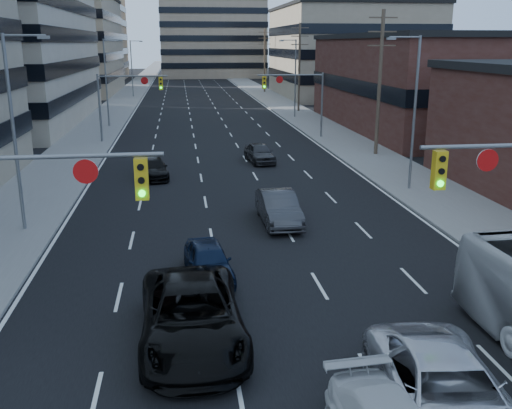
{
  "coord_description": "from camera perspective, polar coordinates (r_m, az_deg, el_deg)",
  "views": [
    {
      "loc": [
        -3.05,
        -6.79,
        8.58
      ],
      "look_at": [
        -0.08,
        15.48,
        2.2
      ],
      "focal_mm": 40.0,
      "sensor_mm": 36.0,
      "label": 1
    }
  ],
  "objects": [
    {
      "name": "streetlight_left_mid",
      "position": [
        62.32,
        -14.64,
        12.11
      ],
      "size": [
        2.03,
        0.22,
        9.0
      ],
      "color": "slate",
      "rests_on": "ground"
    },
    {
      "name": "utility_pole_distant",
      "position": [
        103.95,
        0.87,
        14.3
      ],
      "size": [
        2.2,
        0.28,
        11.0
      ],
      "color": "#4C3D2D",
      "rests_on": "ground"
    },
    {
      "name": "sedan_blue",
      "position": [
        21.64,
        -4.8,
        -5.63
      ],
      "size": [
        1.99,
        4.1,
        1.35
      ],
      "primitive_type": "imported",
      "rotation": [
        0.0,
        0.0,
        0.1
      ],
      "color": "black",
      "rests_on": "ground"
    },
    {
      "name": "black_pickup",
      "position": [
        17.09,
        -6.42,
        -10.98
      ],
      "size": [
        3.14,
        6.5,
        1.78
      ],
      "primitive_type": "imported",
      "rotation": [
        0.0,
        0.0,
        0.03
      ],
      "color": "black",
      "rests_on": "ground"
    },
    {
      "name": "storefront_right_mid",
      "position": [
        63.04,
        18.2,
        11.37
      ],
      "size": [
        20.0,
        30.0,
        9.0
      ],
      "primitive_type": "cube",
      "color": "#472119",
      "rests_on": "ground"
    },
    {
      "name": "sedan_grey_right",
      "position": [
        42.52,
        0.36,
        5.2
      ],
      "size": [
        2.19,
        4.4,
        1.44
      ],
      "primitive_type": "imported",
      "rotation": [
        0.0,
        0.0,
        0.12
      ],
      "color": "#2E2E30",
      "rests_on": "ground"
    },
    {
      "name": "signal_far_left",
      "position": [
        52.17,
        -12.9,
        10.76
      ],
      "size": [
        6.09,
        0.33,
        6.0
      ],
      "color": "slate",
      "rests_on": "ground"
    },
    {
      "name": "office_right_far",
      "position": [
        98.87,
        9.19,
        14.74
      ],
      "size": [
        22.0,
        28.0,
        14.0
      ],
      "primitive_type": "cube",
      "color": "gray",
      "rests_on": "ground"
    },
    {
      "name": "silver_suv",
      "position": [
        14.44,
        18.5,
        -17.51
      ],
      "size": [
        3.31,
        6.24,
        1.67
      ],
      "primitive_type": "imported",
      "rotation": [
        0.0,
        0.0,
        -0.09
      ],
      "color": "silver",
      "rests_on": "ground"
    },
    {
      "name": "streetlight_left_near",
      "position": [
        27.99,
        -22.83,
        7.38
      ],
      "size": [
        2.03,
        0.22,
        9.0
      ],
      "color": "slate",
      "rests_on": "ground"
    },
    {
      "name": "sidewalk_left",
      "position": [
        137.31,
        -11.36,
        12.0
      ],
      "size": [
        5.0,
        300.0,
        0.15
      ],
      "primitive_type": "cube",
      "color": "slate",
      "rests_on": "ground"
    },
    {
      "name": "streetlight_right_near",
      "position": [
        34.67,
        15.37,
        9.46
      ],
      "size": [
        2.03,
        0.22,
        9.0
      ],
      "color": "slate",
      "rests_on": "ground"
    },
    {
      "name": "signal_far_right",
      "position": [
        53.06,
        4.17,
        11.18
      ],
      "size": [
        6.09,
        0.33,
        6.0
      ],
      "color": "slate",
      "rests_on": "ground"
    },
    {
      "name": "office_left_far",
      "position": [
        108.83,
        -19.36,
        14.69
      ],
      "size": [
        20.0,
        30.0,
        16.0
      ],
      "primitive_type": "cube",
      "color": "gray",
      "rests_on": "ground"
    },
    {
      "name": "sidewalk_right",
      "position": [
        137.82,
        -1.56,
        12.3
      ],
      "size": [
        5.0,
        300.0,
        0.15
      ],
      "primitive_type": "cube",
      "color": "slate",
      "rests_on": "ground"
    },
    {
      "name": "signal_near_left",
      "position": [
        16.0,
        -23.27,
        -0.88
      ],
      "size": [
        6.59,
        0.33,
        6.0
      ],
      "color": "slate",
      "rests_on": "ground"
    },
    {
      "name": "streetlight_left_far",
      "position": [
        97.13,
        -12.24,
        13.42
      ],
      "size": [
        2.03,
        0.22,
        9.0
      ],
      "color": "slate",
      "rests_on": "ground"
    },
    {
      "name": "utility_pole_block",
      "position": [
        45.51,
        12.26,
        11.97
      ],
      "size": [
        2.2,
        0.28,
        11.0
      ],
      "color": "#4C3D2D",
      "rests_on": "ground"
    },
    {
      "name": "streetlight_right_far",
      "position": [
        68.21,
        3.83,
        12.85
      ],
      "size": [
        2.03,
        0.22,
        9.0
      ],
      "color": "slate",
      "rests_on": "ground"
    },
    {
      "name": "bg_block_left",
      "position": [
        148.9,
        -17.93,
        15.66
      ],
      "size": [
        24.0,
        24.0,
        20.0
      ],
      "primitive_type": "cube",
      "color": "#ADA089",
      "rests_on": "ground"
    },
    {
      "name": "sedan_grey_center",
      "position": [
        27.98,
        2.27,
        -0.33
      ],
      "size": [
        1.75,
        4.81,
        1.57
      ],
      "primitive_type": "imported",
      "rotation": [
        0.0,
        0.0,
        0.02
      ],
      "color": "#343437",
      "rests_on": "ground"
    },
    {
      "name": "sedan_black_far",
      "position": [
        38.13,
        -10.21,
        3.56
      ],
      "size": [
        2.25,
        4.51,
        1.26
      ],
      "primitive_type": "imported",
      "rotation": [
        0.0,
        0.0,
        0.12
      ],
      "color": "black",
      "rests_on": "ground"
    },
    {
      "name": "utility_pole_midblock",
      "position": [
        74.42,
        4.35,
        13.65
      ],
      "size": [
        2.2,
        0.28,
        11.0
      ],
      "color": "#4C3D2D",
      "rests_on": "ground"
    },
    {
      "name": "bg_block_right",
      "position": [
        141.23,
        7.0,
        14.69
      ],
      "size": [
        22.0,
        22.0,
        12.0
      ],
      "primitive_type": "cube",
      "color": "gray",
      "rests_on": "ground"
    },
    {
      "name": "road_surface",
      "position": [
        137.09,
        -6.46,
        12.17
      ],
      "size": [
        18.0,
        300.0,
        0.02
      ],
      "primitive_type": "cube",
      "color": "black",
      "rests_on": "ground"
    }
  ]
}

